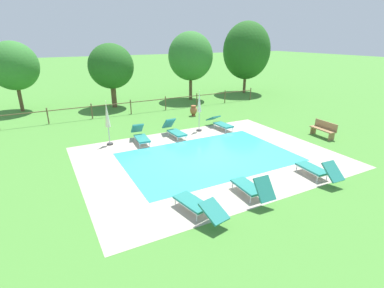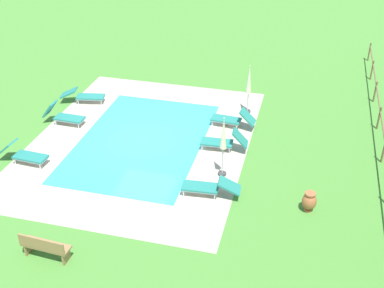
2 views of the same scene
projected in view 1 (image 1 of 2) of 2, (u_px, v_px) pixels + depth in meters
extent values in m
plane|color=#478433|center=(209.00, 157.00, 13.59)|extent=(160.00, 160.00, 0.00)
cube|color=#B2A893|center=(209.00, 157.00, 13.59)|extent=(11.51, 8.81, 0.01)
cube|color=#38C6D1|center=(209.00, 157.00, 13.59)|extent=(7.73, 5.03, 0.01)
cube|color=#C0B59F|center=(184.00, 140.00, 15.77)|extent=(8.21, 0.24, 0.01)
cube|color=#C0B59F|center=(244.00, 180.00, 11.41)|extent=(8.21, 0.24, 0.01)
cube|color=#C0B59F|center=(273.00, 143.00, 15.35)|extent=(0.24, 5.03, 0.01)
cube|color=#C0B59F|center=(125.00, 175.00, 11.83)|extent=(0.24, 5.03, 0.01)
cube|color=#237A70|center=(142.00, 138.00, 15.14)|extent=(0.71, 1.35, 0.07)
cube|color=#237A70|center=(137.00, 128.00, 15.87)|extent=(0.65, 0.72, 0.62)
cube|color=silver|center=(142.00, 139.00, 15.16)|extent=(0.67, 1.32, 0.04)
cylinder|color=silver|center=(150.00, 144.00, 14.82)|extent=(0.04, 0.04, 0.28)
cylinder|color=silver|center=(140.00, 146.00, 14.63)|extent=(0.04, 0.04, 0.28)
cylinder|color=silver|center=(144.00, 138.00, 15.77)|extent=(0.04, 0.04, 0.28)
cylinder|color=silver|center=(135.00, 139.00, 15.58)|extent=(0.04, 0.04, 0.28)
cube|color=#237A70|center=(312.00, 168.00, 11.72)|extent=(0.68, 1.33, 0.07)
cube|color=#237A70|center=(333.00, 171.00, 10.80)|extent=(0.64, 0.72, 0.60)
cube|color=silver|center=(312.00, 169.00, 11.73)|extent=(0.64, 1.31, 0.04)
cylinder|color=silver|center=(297.00, 168.00, 12.15)|extent=(0.04, 0.04, 0.28)
cylinder|color=silver|center=(306.00, 166.00, 12.35)|extent=(0.04, 0.04, 0.28)
cylinder|color=silver|center=(317.00, 179.00, 11.21)|extent=(0.04, 0.04, 0.28)
cylinder|color=silver|center=(327.00, 176.00, 11.41)|extent=(0.04, 0.04, 0.28)
cube|color=#237A70|center=(192.00, 202.00, 9.32)|extent=(0.84, 1.39, 0.07)
cube|color=#237A70|center=(214.00, 211.00, 8.51)|extent=(0.74, 0.89, 0.42)
cube|color=silver|center=(192.00, 203.00, 9.34)|extent=(0.81, 1.36, 0.04)
cylinder|color=silver|center=(175.00, 202.00, 9.63)|extent=(0.04, 0.04, 0.28)
cylinder|color=silver|center=(187.00, 197.00, 9.93)|extent=(0.04, 0.04, 0.28)
cylinder|color=silver|center=(197.00, 217.00, 8.83)|extent=(0.04, 0.04, 0.28)
cylinder|color=silver|center=(209.00, 211.00, 9.13)|extent=(0.04, 0.04, 0.28)
cube|color=#237A70|center=(247.00, 186.00, 10.31)|extent=(0.65, 1.32, 0.07)
cube|color=#237A70|center=(265.00, 189.00, 9.43)|extent=(0.62, 0.58, 0.71)
cube|color=silver|center=(247.00, 187.00, 10.33)|extent=(0.61, 1.29, 0.04)
cylinder|color=silver|center=(232.00, 185.00, 10.73)|extent=(0.04, 0.04, 0.28)
cylinder|color=silver|center=(244.00, 182.00, 10.94)|extent=(0.04, 0.04, 0.28)
cylinder|color=silver|center=(250.00, 199.00, 9.80)|extent=(0.04, 0.04, 0.28)
cylinder|color=silver|center=(263.00, 196.00, 10.01)|extent=(0.04, 0.04, 0.28)
cube|color=#237A70|center=(223.00, 125.00, 17.46)|extent=(0.70, 1.34, 0.07)
cube|color=#237A70|center=(213.00, 118.00, 18.22)|extent=(0.66, 0.83, 0.43)
cube|color=silver|center=(223.00, 126.00, 17.48)|extent=(0.66, 1.31, 0.04)
cylinder|color=silver|center=(232.00, 129.00, 17.22)|extent=(0.04, 0.04, 0.28)
cylinder|color=silver|center=(226.00, 131.00, 16.96)|extent=(0.04, 0.04, 0.28)
cylinder|color=silver|center=(221.00, 125.00, 18.09)|extent=(0.04, 0.04, 0.28)
cylinder|color=silver|center=(214.00, 126.00, 17.83)|extent=(0.04, 0.04, 0.28)
cube|color=#237A70|center=(177.00, 133.00, 16.04)|extent=(0.68, 1.34, 0.07)
cube|color=#237A70|center=(169.00, 123.00, 16.68)|extent=(0.64, 0.67, 0.66)
cube|color=silver|center=(177.00, 134.00, 16.06)|extent=(0.65, 1.31, 0.04)
cylinder|color=silver|center=(186.00, 138.00, 15.78)|extent=(0.04, 0.04, 0.28)
cylinder|color=silver|center=(178.00, 139.00, 15.53)|extent=(0.04, 0.04, 0.28)
cylinder|color=silver|center=(176.00, 132.00, 16.66)|extent=(0.04, 0.04, 0.28)
cylinder|color=silver|center=(168.00, 134.00, 16.41)|extent=(0.04, 0.04, 0.28)
cylinder|color=#383838|center=(199.00, 130.00, 17.37)|extent=(0.32, 0.32, 0.08)
cylinder|color=#B2B5B7|center=(199.00, 121.00, 17.19)|extent=(0.04, 0.04, 1.17)
cone|color=beige|center=(199.00, 101.00, 16.77)|extent=(0.24, 0.24, 1.22)
sphere|color=beige|center=(199.00, 91.00, 16.55)|extent=(0.05, 0.05, 0.05)
cylinder|color=#383838|center=(110.00, 144.00, 15.16)|extent=(0.32, 0.32, 0.08)
cylinder|color=#B2B5B7|center=(109.00, 136.00, 15.00)|extent=(0.04, 0.04, 0.98)
cone|color=beige|center=(107.00, 114.00, 14.61)|extent=(0.26, 0.26, 1.30)
sphere|color=beige|center=(106.00, 101.00, 14.38)|extent=(0.05, 0.05, 0.05)
cube|color=#937047|center=(323.00, 129.00, 16.19)|extent=(0.53, 1.52, 0.06)
cube|color=#937047|center=(326.00, 125.00, 16.19)|extent=(0.14, 1.50, 0.40)
cube|color=#937047|center=(331.00, 137.00, 15.73)|extent=(0.40, 0.08, 0.41)
cube|color=#937047|center=(313.00, 130.00, 16.81)|extent=(0.40, 0.08, 0.41)
cylinder|color=#A85B38|center=(193.00, 115.00, 20.66)|extent=(0.27, 0.27, 0.08)
ellipsoid|color=#A85B38|center=(193.00, 110.00, 20.54)|extent=(0.49, 0.49, 0.63)
cylinder|color=#A85B38|center=(193.00, 106.00, 20.43)|extent=(0.36, 0.36, 0.06)
cylinder|color=brown|center=(48.00, 116.00, 18.59)|extent=(0.08, 0.08, 1.05)
cylinder|color=brown|center=(92.00, 111.00, 19.80)|extent=(0.08, 0.08, 1.05)
cylinder|color=brown|center=(131.00, 107.00, 21.00)|extent=(0.08, 0.08, 1.05)
cylinder|color=brown|center=(166.00, 103.00, 22.20)|extent=(0.08, 0.08, 1.05)
cylinder|color=brown|center=(197.00, 100.00, 23.41)|extent=(0.08, 0.08, 1.05)
cylinder|color=brown|center=(225.00, 97.00, 24.61)|extent=(0.08, 0.08, 1.05)
cylinder|color=brown|center=(250.00, 94.00, 25.81)|extent=(0.08, 0.08, 1.05)
cube|color=brown|center=(130.00, 102.00, 20.89)|extent=(21.81, 0.05, 0.05)
cylinder|color=brown|center=(191.00, 87.00, 25.74)|extent=(0.27, 0.27, 2.19)
ellipsoid|color=#33752D|center=(191.00, 56.00, 24.84)|extent=(3.81, 3.81, 4.05)
cylinder|color=brown|center=(245.00, 83.00, 28.86)|extent=(0.27, 0.27, 2.02)
ellipsoid|color=#235B1E|center=(247.00, 51.00, 27.82)|extent=(4.47, 4.47, 5.34)
cylinder|color=brown|center=(114.00, 95.00, 22.97)|extent=(0.39, 0.39, 1.90)
ellipsoid|color=#235B1E|center=(111.00, 66.00, 22.20)|extent=(3.42, 3.42, 3.37)
cylinder|color=brown|center=(20.00, 98.00, 21.64)|extent=(0.26, 0.26, 2.03)
ellipsoid|color=#33752D|center=(14.00, 66.00, 20.84)|extent=(3.40, 3.40, 3.44)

